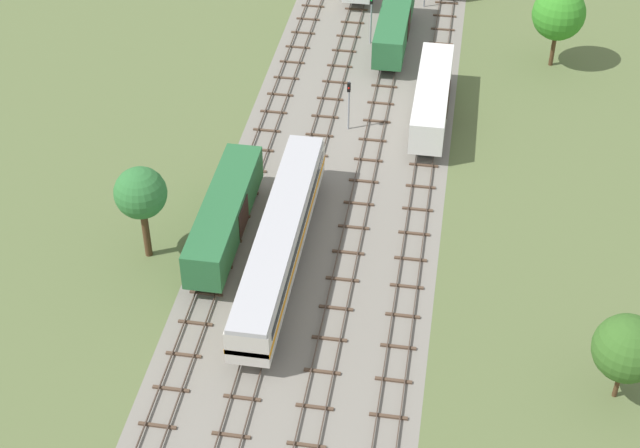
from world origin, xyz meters
TOP-DOWN VIEW (x-y plane):
  - ground_plane at (0.00, 56.00)m, footprint 480.00×480.00m
  - ballast_bed at (0.00, 56.00)m, footprint 17.86×176.00m
  - track_far_left at (-6.93, 57.00)m, footprint 2.40×126.00m
  - track_left at (-2.31, 57.00)m, footprint 2.40×126.00m
  - track_centre_left at (2.31, 57.00)m, footprint 2.40×126.00m
  - track_centre at (6.93, 57.00)m, footprint 2.40×126.00m
  - passenger_coach_left_nearest at (-2.31, 32.25)m, footprint 2.96×22.00m
  - freight_boxcar_far_left_near at (-6.92, 34.58)m, footprint 2.87×14.00m
  - freight_boxcar_centre_mid at (6.94, 53.43)m, footprint 2.87×14.00m
  - freight_boxcar_centre_left_midfar at (2.32, 66.56)m, footprint 2.87×14.00m
  - signal_post_near at (-0.00, 50.94)m, footprint 0.28×0.47m
  - signal_post_mid at (-0.00, 66.56)m, footprint 0.28×0.47m
  - lineside_tree_1 at (-12.17, 31.99)m, footprint 3.77×3.77m
  - lineside_tree_2 at (20.79, 23.54)m, footprint 4.28×4.28m
  - lineside_tree_3 at (17.57, 65.12)m, footprint 4.95×4.95m

SIDE VIEW (x-z plane):
  - ground_plane at x=0.00m, z-range 0.00..0.00m
  - ballast_bed at x=0.00m, z-range 0.00..0.01m
  - track_far_left at x=-6.93m, z-range -0.01..0.28m
  - track_left at x=-2.31m, z-range -0.01..0.28m
  - track_centre_left at x=2.31m, z-range -0.01..0.28m
  - track_centre at x=6.93m, z-range -0.01..0.28m
  - freight_boxcar_far_left_near at x=-6.92m, z-range 0.65..4.25m
  - freight_boxcar_centre_mid at x=6.94m, z-range 0.65..4.25m
  - freight_boxcar_centre_left_midfar at x=2.32m, z-range 0.65..4.25m
  - passenger_coach_left_nearest at x=-2.31m, z-range 0.71..4.51m
  - signal_post_near at x=0.00m, z-range 0.68..5.45m
  - signal_post_mid at x=0.00m, z-range 0.72..5.94m
  - lineside_tree_2 at x=20.79m, z-range 1.04..7.42m
  - lineside_tree_3 at x=17.57m, z-range 1.44..9.30m
  - lineside_tree_1 at x=-12.17m, z-range 1.83..9.41m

